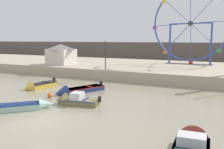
# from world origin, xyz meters

# --- Properties ---
(ground_plane) EXTENTS (240.00, 240.00, 0.00)m
(ground_plane) POSITION_xyz_m (0.00, 0.00, 0.00)
(ground_plane) COLOR gray
(quay_promenade) EXTENTS (110.00, 18.50, 1.27)m
(quay_promenade) POSITION_xyz_m (0.00, 24.93, 0.64)
(quay_promenade) COLOR #B7A88E
(quay_promenade) RESTS_ON ground_plane
(distant_town_skyline) EXTENTS (140.00, 3.00, 4.40)m
(distant_town_skyline) POSITION_xyz_m (0.00, 44.62, 2.20)
(distant_town_skyline) COLOR #564C47
(distant_town_skyline) RESTS_ON ground_plane
(motorboat_faded_red) EXTENTS (1.92, 4.15, 1.47)m
(motorboat_faded_red) POSITION_xyz_m (9.29, -0.03, 0.27)
(motorboat_faded_red) COLOR #B24238
(motorboat_faded_red) RESTS_ON ground_plane
(motorboat_navy_blue) EXTENTS (3.06, 5.39, 1.28)m
(motorboat_navy_blue) POSITION_xyz_m (-2.91, 7.86, 0.24)
(motorboat_navy_blue) COLOR navy
(motorboat_navy_blue) RESTS_ON ground_plane
(motorboat_olive_wood) EXTENTS (3.83, 2.10, 1.40)m
(motorboat_olive_wood) POSITION_xyz_m (-0.58, 4.34, 0.29)
(motorboat_olive_wood) COLOR olive
(motorboat_olive_wood) RESTS_ON ground_plane
(motorboat_seafoam) EXTENTS (4.17, 4.49, 1.07)m
(motorboat_seafoam) POSITION_xyz_m (-2.89, 1.13, 0.28)
(motorboat_seafoam) COLOR #93BCAD
(motorboat_seafoam) RESTS_ON ground_plane
(motorboat_mustard_yellow) EXTENTS (1.61, 4.14, 1.17)m
(motorboat_mustard_yellow) POSITION_xyz_m (-7.63, 7.84, 0.29)
(motorboat_mustard_yellow) COLOR gold
(motorboat_mustard_yellow) RESTS_ON ground_plane
(ferris_wheel_blue_frame) EXTENTS (11.70, 1.20, 11.87)m
(ferris_wheel_blue_frame) POSITION_xyz_m (3.66, 28.44, 7.23)
(ferris_wheel_blue_frame) COLOR #334CA8
(ferris_wheel_blue_frame) RESTS_ON quay_promenade
(carnival_booth_white_ticket) EXTENTS (4.03, 3.65, 3.10)m
(carnival_booth_white_ticket) POSITION_xyz_m (-13.81, 19.43, 2.88)
(carnival_booth_white_ticket) COLOR silver
(carnival_booth_white_ticket) RESTS_ON quay_promenade
(promenade_lamp_far) EXTENTS (0.32, 0.32, 3.85)m
(promenade_lamp_far) POSITION_xyz_m (-4.38, 16.41, 3.80)
(promenade_lamp_far) COLOR #2D2D33
(promenade_lamp_far) RESTS_ON quay_promenade
(mooring_buoy_orange) EXTENTS (0.44, 0.44, 0.44)m
(mooring_buoy_orange) POSITION_xyz_m (-3.71, 5.16, 0.22)
(mooring_buoy_orange) COLOR orange
(mooring_buoy_orange) RESTS_ON ground_plane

